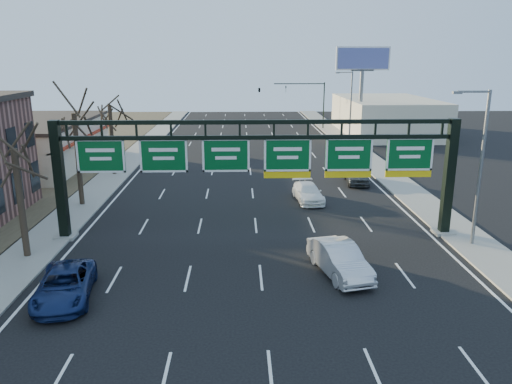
{
  "coord_description": "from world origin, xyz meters",
  "views": [
    {
      "loc": [
        -1.01,
        -21.07,
        10.73
      ],
      "look_at": [
        -0.09,
        6.59,
        3.2
      ],
      "focal_mm": 35.0,
      "sensor_mm": 36.0,
      "label": 1
    }
  ],
  "objects_px": {
    "car_blue_suv": "(65,285)",
    "car_white_wagon": "(308,193)",
    "car_silver_sedan": "(339,259)",
    "sign_gantry": "(259,163)"
  },
  "relations": [
    {
      "from": "car_silver_sedan",
      "to": "car_blue_suv",
      "type": "bearing_deg",
      "value": 176.77
    },
    {
      "from": "sign_gantry",
      "to": "car_silver_sedan",
      "type": "distance_m",
      "value": 7.9
    },
    {
      "from": "car_blue_suv",
      "to": "car_white_wagon",
      "type": "relative_size",
      "value": 1.11
    },
    {
      "from": "sign_gantry",
      "to": "car_silver_sedan",
      "type": "bearing_deg",
      "value": -56.36
    },
    {
      "from": "car_blue_suv",
      "to": "car_white_wagon",
      "type": "xyz_separation_m",
      "value": [
        13.22,
        15.68,
        -0.04
      ]
    },
    {
      "from": "car_white_wagon",
      "to": "car_silver_sedan",
      "type": "bearing_deg",
      "value": -96.16
    },
    {
      "from": "sign_gantry",
      "to": "car_blue_suv",
      "type": "distance_m",
      "value": 12.84
    },
    {
      "from": "car_silver_sedan",
      "to": "car_white_wagon",
      "type": "relative_size",
      "value": 1.08
    },
    {
      "from": "car_blue_suv",
      "to": "car_white_wagon",
      "type": "height_order",
      "value": "car_blue_suv"
    },
    {
      "from": "sign_gantry",
      "to": "car_white_wagon",
      "type": "xyz_separation_m",
      "value": [
        4.04,
        7.6,
        -3.97
      ]
    }
  ]
}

